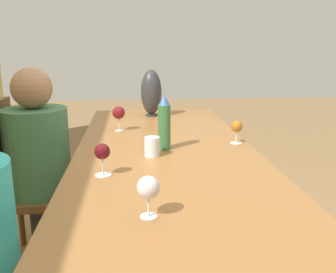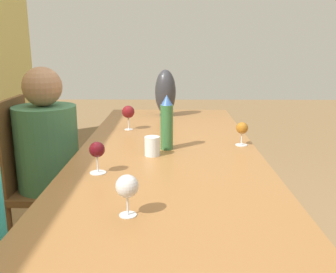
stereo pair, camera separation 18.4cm
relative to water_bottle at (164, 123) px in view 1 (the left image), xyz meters
The scene contains 10 objects.
dining_table 0.27m from the water_bottle, behind, with size 2.72×0.95×0.76m.
water_bottle is the anchor object (origin of this frame).
water_tumbler 0.17m from the water_bottle, 148.92° to the left, with size 0.08×0.08×0.10m.
vase 0.92m from the water_bottle, ahead, with size 0.16×0.16×0.35m.
wine_glass_0 0.42m from the water_bottle, 79.25° to the right, with size 0.07×0.07×0.13m.
wine_glass_1 0.52m from the water_bottle, 29.31° to the left, with size 0.08×0.08×0.16m.
wine_glass_2 0.48m from the water_bottle, 142.25° to the left, with size 0.07×0.07×0.14m.
wine_glass_3 0.80m from the water_bottle, behind, with size 0.08×0.08×0.14m.
chair_far 0.92m from the water_bottle, 73.84° to the left, with size 0.44×0.44×0.99m.
person_far 0.79m from the water_bottle, 71.80° to the left, with size 0.37×0.37×1.18m.
Camera 1 is at (-1.74, 0.17, 1.31)m, focal length 40.00 mm.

